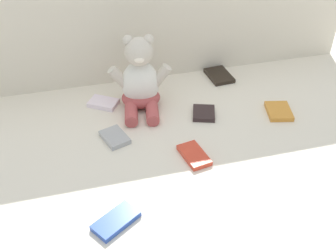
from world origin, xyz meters
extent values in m
plane|color=silver|center=(0.00, 0.00, 0.00)|extent=(3.20, 3.20, 0.00)
cube|color=beige|center=(0.00, 0.41, 0.33)|extent=(1.86, 0.03, 0.65)
ellipsoid|color=white|center=(-0.05, 0.20, 0.10)|extent=(0.16, 0.14, 0.19)
ellipsoid|color=#B24C4C|center=(-0.05, 0.19, 0.03)|extent=(0.17, 0.15, 0.07)
sphere|color=beige|center=(-0.05, 0.19, 0.24)|extent=(0.12, 0.12, 0.11)
ellipsoid|color=white|center=(-0.06, 0.15, 0.23)|extent=(0.05, 0.04, 0.03)
sphere|color=beige|center=(-0.08, 0.21, 0.28)|extent=(0.05, 0.05, 0.04)
sphere|color=beige|center=(-0.01, 0.20, 0.28)|extent=(0.05, 0.05, 0.04)
cylinder|color=beige|center=(-0.13, 0.21, 0.13)|extent=(0.09, 0.05, 0.10)
cylinder|color=beige|center=(0.03, 0.18, 0.13)|extent=(0.09, 0.05, 0.10)
cylinder|color=#B24C4C|center=(-0.11, 0.10, 0.02)|extent=(0.07, 0.11, 0.05)
cylinder|color=#B24C4C|center=(-0.03, 0.09, 0.02)|extent=(0.07, 0.11, 0.05)
cube|color=orange|center=(0.46, 0.00, 0.01)|extent=(0.11, 0.14, 0.02)
cube|color=red|center=(0.06, -0.16, 0.01)|extent=(0.09, 0.14, 0.02)
cube|color=white|center=(-0.20, 0.23, 0.01)|extent=(0.13, 0.12, 0.02)
cube|color=black|center=(0.33, 0.32, 0.01)|extent=(0.10, 0.14, 0.02)
cube|color=#A2A3A6|center=(-0.19, 0.00, 0.01)|extent=(0.11, 0.13, 0.02)
cube|color=#2A4DAE|center=(-0.24, -0.38, 0.01)|extent=(0.15, 0.13, 0.02)
cube|color=#2C2021|center=(0.17, 0.06, 0.01)|extent=(0.11, 0.12, 0.02)
camera|label=1|loc=(-0.30, -1.20, 0.95)|focal=45.29mm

